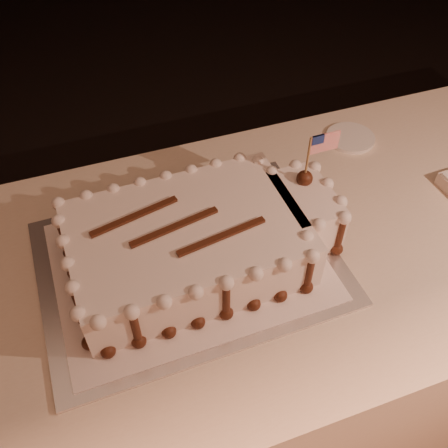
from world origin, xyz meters
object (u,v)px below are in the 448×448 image
object	(u,v)px
banquet_table	(247,335)
cake_board	(189,262)
sheet_cake	(202,239)
side_plate	(350,138)

from	to	relation	value
banquet_table	cake_board	xyz separation A→B (m)	(-0.15, 0.01, 0.38)
cake_board	sheet_cake	bearing A→B (deg)	0.14
cake_board	side_plate	distance (m)	0.60
banquet_table	side_plate	xyz separation A→B (m)	(0.39, 0.27, 0.38)
sheet_cake	side_plate	size ratio (longest dim) A/B	4.50
banquet_table	sheet_cake	distance (m)	0.45
sheet_cake	cake_board	bearing A→B (deg)	-178.88
side_plate	sheet_cake	bearing A→B (deg)	-152.63
banquet_table	cake_board	world-z (taller)	cake_board
banquet_table	cake_board	size ratio (longest dim) A/B	3.88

